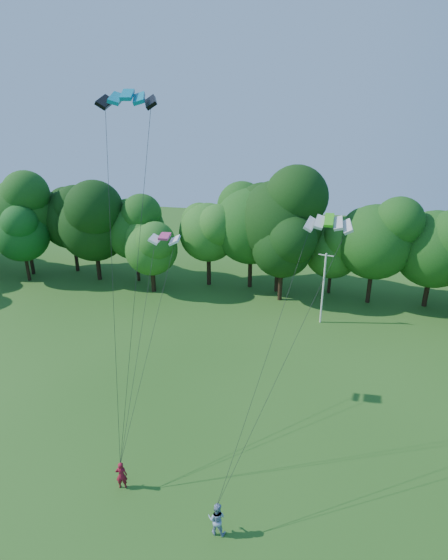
# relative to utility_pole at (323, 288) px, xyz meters

# --- Properties ---
(utility_pole) EXTENTS (1.46, 0.41, 7.40)m
(utility_pole) POSITION_rel_utility_pole_xyz_m (0.00, 0.00, 0.00)
(utility_pole) COLOR silver
(utility_pole) RESTS_ON ground
(kite_flyer_left) EXTENTS (0.75, 0.59, 1.80)m
(kite_flyer_left) POSITION_rel_utility_pole_xyz_m (-10.85, -23.79, -2.93)
(kite_flyer_left) COLOR maroon
(kite_flyer_left) RESTS_ON ground
(kite_flyer_right) EXTENTS (0.95, 0.74, 1.92)m
(kite_flyer_right) POSITION_rel_utility_pole_xyz_m (-4.86, -25.43, -2.86)
(kite_flyer_right) COLOR #8CA2C3
(kite_flyer_right) RESTS_ON ground
(kite_teal) EXTENTS (3.20, 1.99, 0.63)m
(kite_teal) POSITION_rel_utility_pole_xyz_m (-11.18, -18.33, 17.25)
(kite_teal) COLOR #057F9E
(kite_teal) RESTS_ON ground
(kite_green) EXTENTS (2.60, 1.27, 0.60)m
(kite_green) POSITION_rel_utility_pole_xyz_m (-0.42, -16.53, 10.77)
(kite_green) COLOR green
(kite_green) RESTS_ON ground
(kite_pink) EXTENTS (2.07, 1.09, 0.32)m
(kite_pink) POSITION_rel_utility_pole_xyz_m (-10.88, -14.72, 8.69)
(kite_pink) COLOR #CC3876
(kite_pink) RESTS_ON ground
(tree_back_west) EXTENTS (7.27, 7.27, 10.57)m
(tree_back_west) POSITION_rel_utility_pole_xyz_m (-36.40, 4.02, 2.77)
(tree_back_west) COLOR #322114
(tree_back_west) RESTS_ON ground
(tree_back_center) EXTENTS (10.77, 10.77, 15.67)m
(tree_back_center) POSITION_rel_utility_pole_xyz_m (-5.28, 7.24, 5.96)
(tree_back_center) COLOR #332713
(tree_back_center) RESTS_ON ground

